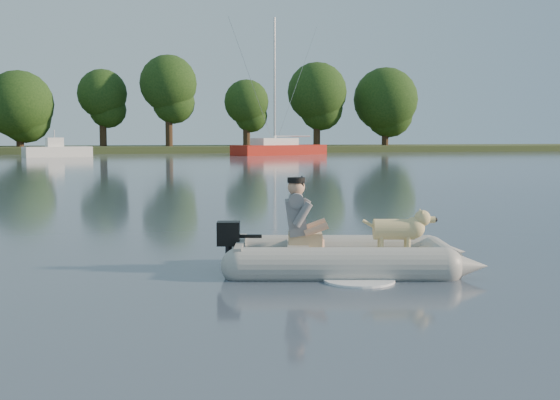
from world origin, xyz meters
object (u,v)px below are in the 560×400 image
object	(u,v)px
motorboat	(57,144)
sailboat	(279,149)
dog	(394,233)
man	(298,215)
dinghy	(348,229)

from	to	relation	value
motorboat	sailboat	size ratio (longest dim) A/B	0.44
dog	sailboat	xyz separation A→B (m)	(10.64, 49.36, 0.05)
man	motorboat	bearing A→B (deg)	111.04
dog	motorboat	size ratio (longest dim) A/B	0.16
motorboat	sailboat	xyz separation A→B (m)	(17.73, 1.23, -0.48)
dinghy	man	size ratio (longest dim) A/B	4.49
dinghy	sailboat	bearing A→B (deg)	91.15
dog	motorboat	bearing A→B (deg)	112.35
sailboat	dinghy	bearing A→B (deg)	-126.72
dog	motorboat	xyz separation A→B (m)	(-7.10, 48.12, 0.52)
dog	sailboat	distance (m)	50.49
motorboat	dinghy	bearing A→B (deg)	-99.18
dinghy	dog	world-z (taller)	dinghy
man	dog	size ratio (longest dim) A/B	1.16
dinghy	sailboat	world-z (taller)	sailboat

